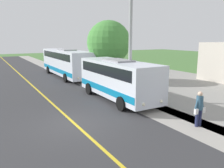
% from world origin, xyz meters
% --- Properties ---
extents(ground_plane, '(120.00, 120.00, 0.00)m').
position_xyz_m(ground_plane, '(0.00, 0.00, 0.00)').
color(ground_plane, '#477238').
extents(road_surface, '(8.00, 100.00, 0.01)m').
position_xyz_m(road_surface, '(0.00, 0.00, 0.00)').
color(road_surface, '#333335').
rests_on(road_surface, ground).
extents(sidewalk, '(2.40, 100.00, 0.01)m').
position_xyz_m(sidewalk, '(-5.20, 0.00, 0.00)').
color(sidewalk, '#9E9991').
rests_on(sidewalk, ground).
extents(road_centre_line, '(0.16, 100.00, 0.00)m').
position_xyz_m(road_centre_line, '(0.00, 0.00, 0.01)').
color(road_centre_line, gold).
rests_on(road_centre_line, ground).
extents(shuttle_bus_front, '(2.66, 7.96, 2.92)m').
position_xyz_m(shuttle_bus_front, '(-4.51, -3.06, 1.61)').
color(shuttle_bus_front, silver).
rests_on(shuttle_bus_front, ground).
extents(transit_bus_rear, '(2.75, 11.18, 3.17)m').
position_xyz_m(transit_bus_rear, '(-4.55, -14.73, 1.74)').
color(transit_bus_rear, silver).
rests_on(transit_bus_rear, ground).
extents(pedestrian_with_bags, '(0.72, 0.34, 1.81)m').
position_xyz_m(pedestrian_with_bags, '(-5.35, 3.46, 0.98)').
color(pedestrian_with_bags, '#1E2347').
rests_on(pedestrian_with_bags, ground).
extents(street_light_pole, '(1.97, 0.24, 7.42)m').
position_xyz_m(street_light_pole, '(-4.87, -2.25, 4.11)').
color(street_light_pole, '#9E9EA3').
rests_on(street_light_pole, ground).
extents(tree_curbside, '(4.41, 4.41, 6.18)m').
position_xyz_m(tree_curbside, '(-7.40, -9.66, 3.97)').
color(tree_curbside, '#4C3826').
rests_on(tree_curbside, ground).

